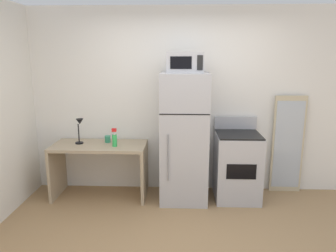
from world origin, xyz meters
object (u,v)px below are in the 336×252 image
Objects in this scene: spray_bottle at (115,139)px; refrigerator at (184,138)px; desk at (100,160)px; desk_lamp at (80,127)px; microwave at (185,62)px; coffee_mug at (108,139)px; leaning_mirror at (288,145)px; oven_range at (237,166)px.

spray_bottle is 0.14× the size of refrigerator.
desk is 1.20m from refrigerator.
refrigerator reaches higher than desk.
desk_lamp is at bearing 175.95° from desk.
microwave reaches higher than refrigerator.
refrigerator is (1.06, -0.13, 0.06)m from coffee_mug.
coffee_mug is at bearing 48.74° from desk.
leaning_mirror reaches higher than spray_bottle.
spray_bottle is (0.14, -0.20, 0.05)m from coffee_mug.
leaning_mirror is at bearing 4.73° from desk_lamp.
refrigerator is at bearing -177.59° from oven_range.
microwave is at bearing -89.69° from refrigerator.
oven_range is (1.89, 0.00, -0.07)m from desk.
desk_lamp is 0.32× the size of oven_range.
refrigerator is (1.42, -0.05, -0.13)m from desk_lamp.
coffee_mug is at bearing 13.79° from desk_lamp.
desk_lamp reaches higher than desk.
desk is 2.77× the size of microwave.
microwave reaches higher than coffee_mug.
microwave reaches higher than desk.
desk is 0.74× the size of refrigerator.
leaning_mirror is (1.48, 0.31, -1.15)m from microwave.
microwave reaches higher than leaning_mirror.
refrigerator reaches higher than oven_range.
microwave is at bearing -8.27° from coffee_mug.
desk_lamp is 2.92m from leaning_mirror.
leaning_mirror is at bearing 11.74° from microwave.
refrigerator is 1.51m from leaning_mirror.
coffee_mug is 2.55m from leaning_mirror.
coffee_mug is 1.07m from refrigerator.
microwave is at bearing -175.94° from oven_range.
desk_lamp is at bearing -175.27° from leaning_mirror.
microwave reaches higher than oven_range.
microwave is 0.33× the size of leaning_mirror.
desk_lamp is 3.72× the size of coffee_mug.
refrigerator is at bearing -7.16° from coffee_mug.
leaning_mirror reaches higher than coffee_mug.
refrigerator reaches higher than desk_lamp.
refrigerator is at bearing 90.31° from microwave.
microwave is (1.16, -0.05, 1.32)m from desk.
leaning_mirror is at bearing 5.61° from desk.
microwave is 1.90m from leaning_mirror.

